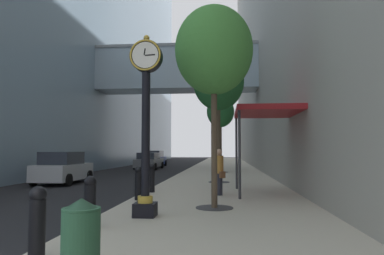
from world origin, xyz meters
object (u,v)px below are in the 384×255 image
object	(u,v)px
bollard_fourth	(139,182)
pedestrian_walking	(219,171)
bollard_nearest	(37,221)
car_silver_near	(63,168)
car_blue_far	(155,159)
street_tree_near	(214,51)
street_tree_mid_near	(219,82)
bollard_fifth	(152,177)
bollard_second	(90,201)
street_tree_mid_far	(220,112)
street_clock	(146,115)
car_grey_mid	(149,161)
trash_bin	(81,236)

from	to	relation	value
bollard_fourth	pedestrian_walking	size ratio (longest dim) A/B	0.66
bollard_nearest	car_silver_near	distance (m)	14.52
car_blue_far	street_tree_near	bearing A→B (deg)	-75.37
street_tree_mid_near	bollard_fifth	bearing A→B (deg)	-119.82
street_tree_mid_near	bollard_second	bearing A→B (deg)	-103.23
pedestrian_walking	car_silver_near	distance (m)	10.03
street_tree_near	street_tree_mid_far	bearing A→B (deg)	90.00
street_clock	bollard_nearest	bearing A→B (deg)	-103.98
street_tree_mid_far	car_blue_far	bearing A→B (deg)	122.50
bollard_nearest	bollard_fifth	distance (m)	8.80
car_grey_mid	bollard_fourth	bearing A→B (deg)	-78.78
bollard_fifth	car_grey_mid	bearing A→B (deg)	102.47
bollard_fourth	car_blue_far	distance (m)	26.93
street_tree_mid_far	trash_bin	bearing A→B (deg)	-94.20
bollard_second	trash_bin	bearing A→B (deg)	-70.98
car_silver_near	street_clock	bearing A→B (deg)	-55.11
bollard_fifth	car_silver_near	world-z (taller)	car_silver_near
bollard_second	car_silver_near	bearing A→B (deg)	117.74
car_grey_mid	bollard_nearest	bearing A→B (deg)	-81.39
car_silver_near	car_grey_mid	bearing A→B (deg)	83.72
bollard_second	pedestrian_walking	size ratio (longest dim) A/B	0.66
bollard_fourth	trash_bin	xyz separation A→B (m)	(0.99, -7.28, -0.06)
bollard_nearest	street_tree_near	bearing A→B (deg)	62.85
bollard_nearest	trash_bin	size ratio (longest dim) A/B	1.08
bollard_nearest	car_silver_near	world-z (taller)	car_silver_near
bollard_second	street_tree_mid_far	bearing A→B (deg)	82.29
street_tree_near	pedestrian_walking	bearing A→B (deg)	88.16
street_clock	street_tree_mid_far	size ratio (longest dim) A/B	0.81
street_clock	street_tree_mid_far	world-z (taller)	street_tree_mid_far
street_clock	bollard_nearest	xyz separation A→B (m)	(-0.90, -3.63, -2.01)
street_clock	bollard_second	size ratio (longest dim) A/B	4.16
bollard_nearest	bollard_fifth	xyz separation A→B (m)	(0.00, 8.80, 0.00)
trash_bin	bollard_second	bearing A→B (deg)	109.02
bollard_fifth	street_clock	bearing A→B (deg)	-80.08
bollard_second	car_silver_near	world-z (taller)	car_silver_near
street_tree_mid_far	pedestrian_walking	xyz separation A→B (m)	(0.09, -13.58, -3.65)
bollard_fifth	street_tree_mid_far	world-z (taller)	street_tree_mid_far
street_tree_mid_far	pedestrian_walking	size ratio (longest dim) A/B	3.35
bollard_nearest	street_tree_mid_far	size ratio (longest dim) A/B	0.20
street_tree_mid_near	car_grey_mid	xyz separation A→B (m)	(-6.86, 14.51, -4.70)
street_clock	street_tree_near	xyz separation A→B (m)	(1.73, 1.50, 2.07)
street_tree_mid_near	car_grey_mid	size ratio (longest dim) A/B	1.48
street_tree_near	street_tree_mid_far	size ratio (longest dim) A/B	1.04
bollard_fourth	street_tree_near	distance (m)	5.07
bollard_fifth	bollard_nearest	bearing A→B (deg)	-90.00
bollard_fourth	street_tree_mid_far	distance (m)	15.79
bollard_nearest	street_tree_mid_near	xyz separation A→B (m)	(2.63, 13.40, 4.73)
street_tree_near	car_blue_far	bearing A→B (deg)	104.63
bollard_fifth	street_tree_mid_near	xyz separation A→B (m)	(2.63, 4.59, 4.73)
bollard_fifth	car_blue_far	bearing A→B (deg)	100.87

